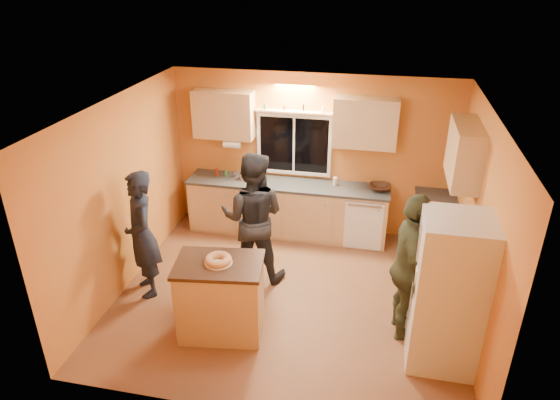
% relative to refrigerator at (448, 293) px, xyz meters
% --- Properties ---
extents(ground, '(4.50, 4.50, 0.00)m').
position_rel_refrigerator_xyz_m(ground, '(-1.89, 0.80, -0.90)').
color(ground, brown).
rests_on(ground, ground).
extents(room_shell, '(4.54, 4.04, 2.61)m').
position_rel_refrigerator_xyz_m(room_shell, '(-1.77, 1.21, 0.72)').
color(room_shell, orange).
rests_on(room_shell, ground).
extents(back_counter, '(4.23, 0.62, 0.90)m').
position_rel_refrigerator_xyz_m(back_counter, '(-1.88, 2.50, -0.45)').
color(back_counter, tan).
rests_on(back_counter, ground).
extents(right_counter, '(0.62, 1.84, 0.90)m').
position_rel_refrigerator_xyz_m(right_counter, '(0.06, 1.30, -0.45)').
color(right_counter, tan).
rests_on(right_counter, ground).
extents(refrigerator, '(0.72, 0.70, 1.80)m').
position_rel_refrigerator_xyz_m(refrigerator, '(0.00, 0.00, 0.00)').
color(refrigerator, silver).
rests_on(refrigerator, ground).
extents(island, '(1.09, 0.82, 0.98)m').
position_rel_refrigerator_xyz_m(island, '(-2.55, -0.05, -0.40)').
color(island, tan).
rests_on(island, ground).
extents(bundt_pastry, '(0.31, 0.31, 0.09)m').
position_rel_refrigerator_xyz_m(bundt_pastry, '(-2.55, -0.05, 0.12)').
color(bundt_pastry, tan).
rests_on(bundt_pastry, island).
extents(person_left, '(0.72, 0.77, 1.76)m').
position_rel_refrigerator_xyz_m(person_left, '(-3.79, 0.53, -0.02)').
color(person_left, black).
rests_on(person_left, ground).
extents(person_center, '(0.94, 0.75, 1.87)m').
position_rel_refrigerator_xyz_m(person_center, '(-2.47, 1.19, 0.04)').
color(person_center, black).
rests_on(person_center, ground).
extents(person_right, '(0.57, 1.13, 1.85)m').
position_rel_refrigerator_xyz_m(person_right, '(-0.39, 0.37, 0.03)').
color(person_right, '#3A3C26').
rests_on(person_right, ground).
extents(mixing_bowl, '(0.35, 0.35, 0.08)m').
position_rel_refrigerator_xyz_m(mixing_bowl, '(-0.79, 2.54, 0.04)').
color(mixing_bowl, black).
rests_on(mixing_bowl, back_counter).
extents(utensil_crock, '(0.14, 0.14, 0.17)m').
position_rel_refrigerator_xyz_m(utensil_crock, '(-2.94, 2.50, 0.09)').
color(utensil_crock, beige).
rests_on(utensil_crock, back_counter).
extents(potted_plant, '(0.32, 0.30, 0.28)m').
position_rel_refrigerator_xyz_m(potted_plant, '(0.03, 1.02, 0.14)').
color(potted_plant, gray).
rests_on(potted_plant, right_counter).
extents(red_box, '(0.18, 0.15, 0.07)m').
position_rel_refrigerator_xyz_m(red_box, '(0.02, 2.08, 0.04)').
color(red_box, '#9B2F17').
rests_on(red_box, right_counter).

